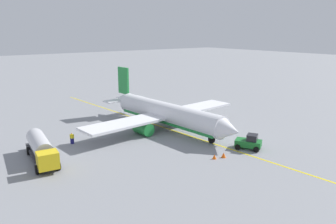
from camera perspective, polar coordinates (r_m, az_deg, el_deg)
ground_plane at (r=57.08m, az=0.00°, el=-2.92°), size 400.00×400.00×0.00m
airplane at (r=56.76m, az=-0.34°, el=-0.31°), size 31.08×30.83×9.54m
fuel_tanker at (r=46.00m, az=-21.04°, el=-5.83°), size 11.35×3.90×3.15m
pushback_tug at (r=48.78m, az=13.82°, el=-5.07°), size 4.12×3.70×2.20m
refueling_worker at (r=51.62m, az=-16.23°, el=-4.39°), size 0.63×0.55×1.71m
safety_cone_nose at (r=44.46m, az=8.00°, el=-7.64°), size 0.54×0.54×0.60m
safety_cone_wingtip at (r=45.11m, az=9.57°, el=-7.33°), size 0.62×0.62×0.69m
taxi_line_marking at (r=57.08m, az=0.00°, el=-2.92°), size 74.53×6.61×0.01m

